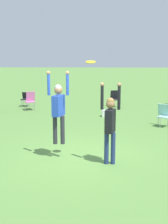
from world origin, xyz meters
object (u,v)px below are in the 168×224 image
(person_jumping, at_px, (58,106))
(camping_chair_0, at_px, (164,114))
(cooler_box, at_px, (107,113))
(frisbee, at_px, (91,62))
(camping_chair_5, at_px, (30,99))
(person_defending, at_px, (110,121))
(camping_chair_3, at_px, (114,97))
(camping_chair_2, at_px, (26,98))

(person_jumping, relative_size, camping_chair_0, 2.27)
(cooler_box, bearing_deg, frisbee, -96.48)
(camping_chair_5, bearing_deg, frisbee, 83.79)
(camping_chair_0, xyz_separation_m, camping_chair_5, (-6.15, 3.56, 0.04))
(person_defending, xyz_separation_m, camping_chair_5, (-3.75, 8.03, -0.60))
(person_jumping, distance_m, frisbee, 1.53)
(camping_chair_0, xyz_separation_m, camping_chair_3, (-1.69, 4.68, 0.01))
(camping_chair_5, bearing_deg, camping_chair_3, 165.69)
(person_defending, height_order, cooler_box, person_defending)
(person_jumping, bearing_deg, camping_chair_5, 35.26)
(camping_chair_2, bearing_deg, person_defending, 123.90)
(camping_chair_3, bearing_deg, camping_chair_5, 1.62)
(frisbee, bearing_deg, camping_chair_3, 82.31)
(camping_chair_2, relative_size, cooler_box, 1.66)
(cooler_box, bearing_deg, camping_chair_3, 79.61)
(person_defending, xyz_separation_m, camping_chair_0, (2.39, 4.48, -0.64))
(frisbee, height_order, camping_chair_0, frisbee)
(camping_chair_5, bearing_deg, camping_chair_2, -95.85)
(camping_chair_0, bearing_deg, camping_chair_5, 6.76)
(person_defending, bearing_deg, camping_chair_3, -166.37)
(camping_chair_5, xyz_separation_m, cooler_box, (3.94, -1.66, -0.40))
(camping_chair_3, bearing_deg, person_jumping, 63.90)
(camping_chair_3, relative_size, cooler_box, 1.92)
(person_defending, distance_m, frisbee, 1.62)
(frisbee, distance_m, camping_chair_3, 9.36)
(person_defending, distance_m, camping_chair_0, 5.12)
(camping_chair_3, height_order, camping_chair_5, camping_chair_5)
(camping_chair_0, height_order, camping_chair_3, camping_chair_3)
(camping_chair_3, bearing_deg, cooler_box, 67.08)
(person_defending, xyz_separation_m, frisbee, (-0.52, 0.13, 1.53))
(camping_chair_5, bearing_deg, person_defending, 86.57)
(person_defending, height_order, camping_chair_5, person_defending)
(camping_chair_3, height_order, cooler_box, camping_chair_3)
(camping_chair_0, bearing_deg, frisbee, 93.02)
(person_defending, height_order, camping_chair_3, person_defending)
(person_jumping, distance_m, camping_chair_3, 9.00)
(camping_chair_2, height_order, cooler_box, camping_chair_2)
(person_jumping, height_order, person_defending, person_jumping)
(camping_chair_0, bearing_deg, camping_chair_2, 1.49)
(camping_chair_3, relative_size, camping_chair_5, 0.95)
(frisbee, bearing_deg, person_jumping, 159.64)
(camping_chair_5, bearing_deg, person_jumping, 78.79)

